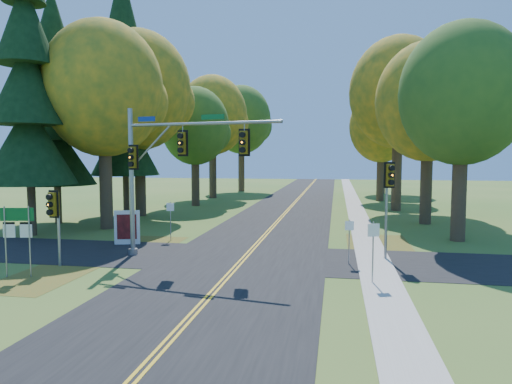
% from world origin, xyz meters
% --- Properties ---
extents(ground, '(160.00, 160.00, 0.00)m').
position_xyz_m(ground, '(0.00, 0.00, 0.00)').
color(ground, '#355F21').
rests_on(ground, ground).
extents(road_main, '(8.00, 160.00, 0.02)m').
position_xyz_m(road_main, '(0.00, 0.00, 0.01)').
color(road_main, black).
rests_on(road_main, ground).
extents(road_cross, '(60.00, 6.00, 0.02)m').
position_xyz_m(road_cross, '(0.00, 2.00, 0.01)').
color(road_cross, black).
rests_on(road_cross, ground).
extents(centerline_left, '(0.10, 160.00, 0.01)m').
position_xyz_m(centerline_left, '(-0.10, 0.00, 0.03)').
color(centerline_left, gold).
rests_on(centerline_left, road_main).
extents(centerline_right, '(0.10, 160.00, 0.01)m').
position_xyz_m(centerline_right, '(0.10, 0.00, 0.03)').
color(centerline_right, gold).
rests_on(centerline_right, road_main).
extents(sidewalk_east, '(1.60, 160.00, 0.06)m').
position_xyz_m(sidewalk_east, '(6.20, 0.00, 0.03)').
color(sidewalk_east, '#9E998E').
rests_on(sidewalk_east, ground).
extents(leaf_patch_w_near, '(4.00, 6.00, 0.00)m').
position_xyz_m(leaf_patch_w_near, '(-6.50, 4.00, 0.01)').
color(leaf_patch_w_near, brown).
rests_on(leaf_patch_w_near, ground).
extents(leaf_patch_e, '(3.50, 8.00, 0.00)m').
position_xyz_m(leaf_patch_e, '(6.80, 6.00, 0.01)').
color(leaf_patch_e, brown).
rests_on(leaf_patch_e, ground).
extents(leaf_patch_w_far, '(3.00, 5.00, 0.00)m').
position_xyz_m(leaf_patch_w_far, '(-7.50, -3.00, 0.01)').
color(leaf_patch_w_far, brown).
rests_on(leaf_patch_w_far, ground).
extents(tree_w_a, '(8.00, 8.00, 14.15)m').
position_xyz_m(tree_w_a, '(-11.13, 9.38, 9.49)').
color(tree_w_a, '#38281C').
rests_on(tree_w_a, ground).
extents(tree_e_a, '(7.20, 7.20, 12.73)m').
position_xyz_m(tree_e_a, '(11.57, 8.77, 8.53)').
color(tree_e_a, '#38281C').
rests_on(tree_e_a, ground).
extents(tree_w_b, '(8.60, 8.60, 15.38)m').
position_xyz_m(tree_w_b, '(-11.72, 16.29, 10.37)').
color(tree_w_b, '#38281C').
rests_on(tree_w_b, ground).
extents(tree_e_b, '(7.60, 7.60, 13.33)m').
position_xyz_m(tree_e_b, '(10.97, 15.58, 8.90)').
color(tree_e_b, '#38281C').
rests_on(tree_e_b, ground).
extents(tree_w_c, '(6.80, 6.80, 11.91)m').
position_xyz_m(tree_w_c, '(-9.54, 24.47, 7.94)').
color(tree_w_c, '#38281C').
rests_on(tree_w_c, ground).
extents(tree_e_c, '(8.80, 8.80, 15.79)m').
position_xyz_m(tree_e_c, '(9.88, 23.69, 10.66)').
color(tree_e_c, '#38281C').
rests_on(tree_e_c, ground).
extents(tree_w_d, '(8.20, 8.20, 14.56)m').
position_xyz_m(tree_w_d, '(-10.13, 33.18, 9.78)').
color(tree_w_d, '#38281C').
rests_on(tree_w_d, ground).
extents(tree_e_d, '(7.00, 7.00, 12.32)m').
position_xyz_m(tree_e_d, '(9.26, 32.87, 8.24)').
color(tree_e_d, '#38281C').
rests_on(tree_e_d, ground).
extents(tree_w_e, '(8.40, 8.40, 14.97)m').
position_xyz_m(tree_w_e, '(-8.92, 44.09, 10.07)').
color(tree_w_e, '#38281C').
rests_on(tree_w_e, ground).
extents(tree_e_e, '(7.80, 7.80, 13.74)m').
position_xyz_m(tree_e_e, '(10.47, 43.58, 9.19)').
color(tree_e_e, '#38281C').
rests_on(tree_e_e, ground).
extents(pine_a, '(5.60, 5.60, 19.48)m').
position_xyz_m(pine_a, '(-14.50, 6.00, 9.18)').
color(pine_a, '#38281C').
rests_on(pine_a, ground).
extents(pine_b, '(5.60, 5.60, 17.31)m').
position_xyz_m(pine_b, '(-16.00, 11.00, 8.16)').
color(pine_b, '#38281C').
rests_on(pine_b, ground).
extents(pine_c, '(5.60, 5.60, 20.56)m').
position_xyz_m(pine_c, '(-13.00, 16.00, 9.69)').
color(pine_c, '#38281C').
rests_on(pine_c, ground).
extents(traffic_mast, '(8.01, 1.68, 7.36)m').
position_xyz_m(traffic_mast, '(-3.77, 1.36, 4.73)').
color(traffic_mast, gray).
rests_on(traffic_mast, ground).
extents(east_signal_pole, '(0.53, 0.63, 4.73)m').
position_xyz_m(east_signal_pole, '(6.85, 2.74, 3.59)').
color(east_signal_pole, gray).
rests_on(east_signal_pole, ground).
extents(ped_signal_pole, '(0.55, 0.64, 3.49)m').
position_xyz_m(ped_signal_pole, '(-8.02, -1.28, 2.59)').
color(ped_signal_pole, '#92969A').
rests_on(ped_signal_pole, ground).
extents(route_sign_cluster, '(1.36, 0.30, 2.96)m').
position_xyz_m(route_sign_cluster, '(-8.50, -3.08, 2.09)').
color(route_sign_cluster, gray).
rests_on(route_sign_cluster, ground).
extents(info_kiosk, '(1.40, 0.57, 1.94)m').
position_xyz_m(info_kiosk, '(-7.24, 4.24, 0.97)').
color(info_kiosk, silver).
rests_on(info_kiosk, ground).
extents(reg_sign_e_north, '(0.40, 0.06, 2.10)m').
position_xyz_m(reg_sign_e_north, '(5.02, 1.56, 1.43)').
color(reg_sign_e_north, gray).
rests_on(reg_sign_e_north, ground).
extents(reg_sign_e_south, '(0.46, 0.18, 2.46)m').
position_xyz_m(reg_sign_e_south, '(5.85, -1.53, 1.68)').
color(reg_sign_e_south, gray).
rests_on(reg_sign_e_south, ground).
extents(reg_sign_w, '(0.44, 0.12, 2.31)m').
position_xyz_m(reg_sign_w, '(-5.28, 5.89, 1.58)').
color(reg_sign_w, gray).
rests_on(reg_sign_w, ground).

